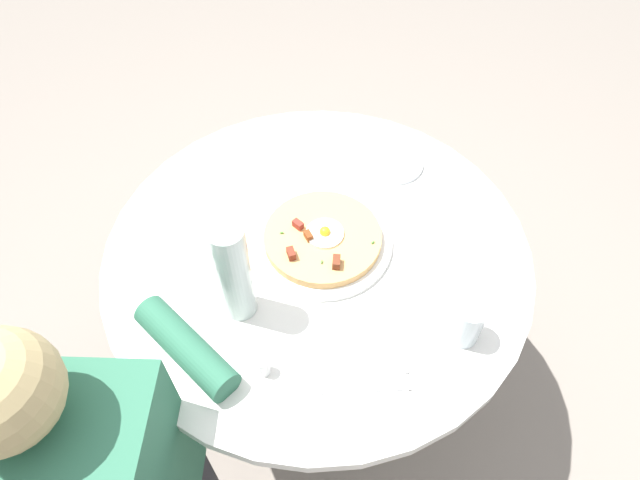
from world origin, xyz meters
TOP-DOWN VIEW (x-y plane):
  - ground_plane at (0.00, 0.00)m, footprint 6.00×6.00m
  - dining_table at (0.00, 0.00)m, footprint 1.01×1.01m
  - pizza_plate at (0.01, 0.01)m, footprint 0.33×0.33m
  - breakfast_pizza at (0.01, 0.01)m, footprint 0.28×0.28m
  - bread_plate at (0.20, 0.29)m, footprint 0.16×0.16m
  - napkin at (0.11, -0.34)m, footprint 0.18×0.15m
  - fork at (0.11, -0.35)m, footprint 0.18×0.03m
  - knife at (0.10, -0.32)m, footprint 0.18×0.03m
  - water_glass at (0.31, -0.22)m, footprint 0.07×0.07m
  - water_bottle at (-0.16, -0.17)m, footprint 0.07×0.07m
  - salt_shaker at (-0.10, -0.32)m, footprint 0.03×0.03m

SIDE VIEW (x-z plane):
  - ground_plane at x=0.00m, z-range 0.00..0.00m
  - dining_table at x=0.00m, z-range 0.20..0.95m
  - napkin at x=0.11m, z-range 0.75..0.76m
  - bread_plate at x=0.20m, z-range 0.75..0.76m
  - pizza_plate at x=0.01m, z-range 0.75..0.77m
  - fork at x=0.11m, z-range 0.76..0.76m
  - knife at x=0.10m, z-range 0.76..0.76m
  - salt_shaker at x=-0.10m, z-range 0.75..0.80m
  - breakfast_pizza at x=0.01m, z-range 0.76..0.80m
  - water_glass at x=0.31m, z-range 0.75..0.86m
  - water_bottle at x=-0.16m, z-range 0.75..1.02m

